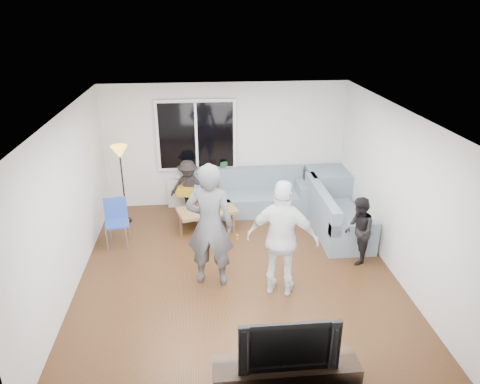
{
  "coord_description": "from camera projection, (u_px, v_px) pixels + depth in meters",
  "views": [
    {
      "loc": [
        -0.53,
        -6.14,
        4.03
      ],
      "look_at": [
        0.1,
        0.6,
        1.15
      ],
      "focal_mm": 33.28,
      "sensor_mm": 36.0,
      "label": 1
    }
  ],
  "objects": [
    {
      "name": "floor_lamp",
      "position": [
        123.0,
        185.0,
        8.63
      ],
      "size": [
        0.32,
        0.32,
        1.56
      ],
      "primitive_type": null,
      "color": "yellow",
      "rests_on": "floor"
    },
    {
      "name": "coffee_table",
      "position": [
        207.0,
        218.0,
        8.58
      ],
      "size": [
        1.22,
        0.87,
        0.4
      ],
      "primitive_type": "cube",
      "rotation": [
        0.0,
        0.0,
        0.27
      ],
      "color": "#A2814E",
      "rests_on": "floor"
    },
    {
      "name": "wall_left",
      "position": [
        66.0,
        205.0,
        6.53
      ],
      "size": [
        0.04,
        5.5,
        2.6
      ],
      "primitive_type": "cube",
      "color": "silver",
      "rests_on": "ground"
    },
    {
      "name": "wall_front",
      "position": [
        263.0,
        316.0,
        4.2
      ],
      "size": [
        5.0,
        0.04,
        2.6
      ],
      "primitive_type": "cube",
      "color": "silver",
      "rests_on": "ground"
    },
    {
      "name": "wall_back",
      "position": [
        226.0,
        145.0,
        9.28
      ],
      "size": [
        5.0,
        0.04,
        2.6
      ],
      "primitive_type": "cube",
      "color": "silver",
      "rests_on": "ground"
    },
    {
      "name": "ceiling",
      "position": [
        237.0,
        112.0,
        6.22
      ],
      "size": [
        5.0,
        5.5,
        0.04
      ],
      "primitive_type": "cube",
      "color": "white",
      "rests_on": "ground"
    },
    {
      "name": "radiator",
      "position": [
        199.0,
        192.0,
        9.51
      ],
      "size": [
        1.3,
        0.12,
        0.62
      ],
      "primitive_type": "cube",
      "color": "silver",
      "rests_on": "floor"
    },
    {
      "name": "cushion_red",
      "position": [
        210.0,
        189.0,
        9.15
      ],
      "size": [
        0.39,
        0.34,
        0.13
      ],
      "primitive_type": "cube",
      "rotation": [
        0.0,
        0.0,
        -0.1
      ],
      "color": "maroon",
      "rests_on": "sofa_back_section"
    },
    {
      "name": "player_right",
      "position": [
        283.0,
        239.0,
        6.4
      ],
      "size": [
        1.14,
        0.76,
        1.79
      ],
      "primitive_type": "imported",
      "rotation": [
        0.0,
        0.0,
        2.81
      ],
      "color": "silver",
      "rests_on": "floor"
    },
    {
      "name": "pitcher",
      "position": [
        199.0,
        204.0,
        8.5
      ],
      "size": [
        0.17,
        0.17,
        0.17
      ],
      "primitive_type": "cylinder",
      "color": "maroon",
      "rests_on": "coffee_table"
    },
    {
      "name": "bottle_b",
      "position": [
        199.0,
        205.0,
        8.37
      ],
      "size": [
        0.08,
        0.08,
        0.25
      ],
      "primitive_type": "cylinder",
      "color": "#35981B",
      "rests_on": "coffee_table"
    },
    {
      "name": "window_glass",
      "position": [
        196.0,
        136.0,
        9.02
      ],
      "size": [
        1.5,
        0.02,
        1.35
      ],
      "primitive_type": "cube",
      "color": "black",
      "rests_on": "window_frame"
    },
    {
      "name": "side_chair",
      "position": [
        117.0,
        224.0,
        7.88
      ],
      "size": [
        0.46,
        0.46,
        0.86
      ],
      "primitive_type": null,
      "rotation": [
        0.0,
        0.0,
        0.17
      ],
      "color": "#2749AA",
      "rests_on": "floor"
    },
    {
      "name": "vase",
      "position": [
        179.0,
        176.0,
        9.29
      ],
      "size": [
        0.15,
        0.15,
        0.16
      ],
      "primitive_type": "imported",
      "rotation": [
        0.0,
        0.0,
        -0.01
      ],
      "color": "silver",
      "rests_on": "radiator"
    },
    {
      "name": "bottle_d",
      "position": [
        219.0,
        204.0,
        8.41
      ],
      "size": [
        0.07,
        0.07,
        0.26
      ],
      "primitive_type": "cylinder",
      "color": "#FFAD16",
      "rests_on": "coffee_table"
    },
    {
      "name": "spectator_right",
      "position": [
        359.0,
        231.0,
        7.32
      ],
      "size": [
        0.53,
        0.63,
        1.15
      ],
      "primitive_type": "imported",
      "rotation": [
        0.0,
        0.0,
        -1.74
      ],
      "color": "black",
      "rests_on": "floor"
    },
    {
      "name": "window_frame",
      "position": [
        196.0,
        135.0,
        9.06
      ],
      "size": [
        1.62,
        0.06,
        1.47
      ],
      "primitive_type": "cube",
      "color": "white",
      "rests_on": "wall_back"
    },
    {
      "name": "bottle_a",
      "position": [
        192.0,
        201.0,
        8.56
      ],
      "size": [
        0.07,
        0.07,
        0.24
      ],
      "primitive_type": "cylinder",
      "color": "#C06B0B",
      "rests_on": "coffee_table"
    },
    {
      "name": "spectator_back",
      "position": [
        188.0,
        187.0,
        9.06
      ],
      "size": [
        0.81,
        0.57,
        1.15
      ],
      "primitive_type": "imported",
      "rotation": [
        0.0,
        0.0,
        -0.21
      ],
      "color": "black",
      "rests_on": "floor"
    },
    {
      "name": "bottle_c",
      "position": [
        207.0,
        200.0,
        8.65
      ],
      "size": [
        0.07,
        0.07,
        0.2
      ],
      "primitive_type": "cylinder",
      "color": "#311B0A",
      "rests_on": "coffee_table"
    },
    {
      "name": "sofa_right_section",
      "position": [
        338.0,
        210.0,
        8.39
      ],
      "size": [
        2.0,
        0.85,
        0.85
      ],
      "primitive_type": null,
      "rotation": [
        0.0,
        0.0,
        1.57
      ],
      "color": "slate",
      "rests_on": "floor"
    },
    {
      "name": "potted_plant",
      "position": [
        223.0,
        169.0,
        9.32
      ],
      "size": [
        0.26,
        0.23,
        0.4
      ],
      "primitive_type": "imported",
      "rotation": [
        0.0,
        0.0,
        -0.26
      ],
      "color": "#245A26",
      "rests_on": "radiator"
    },
    {
      "name": "cushion_yellow",
      "position": [
        187.0,
        191.0,
        9.04
      ],
      "size": [
        0.42,
        0.38,
        0.14
      ],
      "primitive_type": "cube",
      "rotation": [
        0.0,
        0.0,
        -0.16
      ],
      "color": "#BB8B1B",
      "rests_on": "sofa_back_section"
    },
    {
      "name": "television",
      "position": [
        288.0,
        340.0,
        4.69
      ],
      "size": [
        1.07,
        0.14,
        0.62
      ],
      "primitive_type": "imported",
      "color": "black",
      "rests_on": "tv_console"
    },
    {
      "name": "floor",
      "position": [
        237.0,
        272.0,
        7.26
      ],
      "size": [
        5.0,
        5.5,
        0.04
      ],
      "primitive_type": "cube",
      "color": "#56351C",
      "rests_on": "ground"
    },
    {
      "name": "window_mullion",
      "position": [
        196.0,
        136.0,
        9.01
      ],
      "size": [
        0.05,
        0.03,
        1.35
      ],
      "primitive_type": "cube",
      "color": "white",
      "rests_on": "window_frame"
    },
    {
      "name": "wall_right",
      "position": [
        397.0,
        192.0,
        6.96
      ],
      "size": [
        0.04,
        5.5,
        2.6
      ],
      "primitive_type": "cube",
      "color": "silver",
      "rests_on": "ground"
    },
    {
      "name": "player_left",
      "position": [
        210.0,
        226.0,
        6.61
      ],
      "size": [
        0.79,
        0.6,
        1.96
      ],
      "primitive_type": "imported",
      "rotation": [
        0.0,
        0.0,
        2.95
      ],
      "color": "#444449",
      "rests_on": "floor"
    },
    {
      "name": "sofa_corner",
      "position": [
        328.0,
        189.0,
        9.34
      ],
      "size": [
        0.85,
        0.85,
        0.85
      ],
      "primitive_type": "cube",
      "color": "slate",
      "rests_on": "floor"
    },
    {
      "name": "sofa_back_section",
      "position": [
        250.0,
        192.0,
        9.2
      ],
      "size": [
        2.3,
        0.85,
        0.85
      ],
      "primitive_type": null,
      "color": "slate",
      "rests_on": "floor"
    },
    {
      "name": "tv_console",
      "position": [
        285.0,
        378.0,
        4.9
      ],
      "size": [
        1.6,
        0.4,
        0.44
      ],
      "primitive_type": "cube",
      "color": "#34251A",
      "rests_on": "floor"
    }
  ]
}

